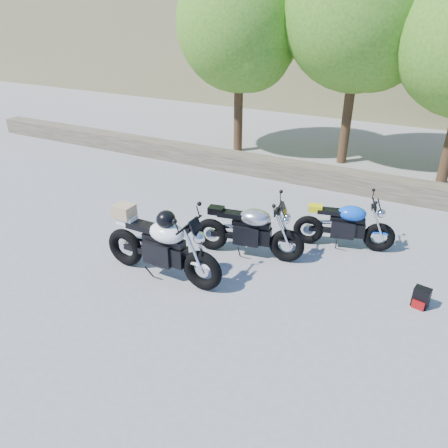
{
  "coord_description": "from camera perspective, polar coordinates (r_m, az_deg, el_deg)",
  "views": [
    {
      "loc": [
        3.45,
        -5.28,
        4.38
      ],
      "look_at": [
        0.2,
        1.0,
        0.75
      ],
      "focal_mm": 35.0,
      "sensor_mm": 36.0,
      "label": 1
    }
  ],
  "objects": [
    {
      "name": "stone_wall",
      "position": [
        12.04,
        9.09,
        6.79
      ],
      "size": [
        22.0,
        0.55,
        0.5
      ],
      "primitive_type": "cube",
      "color": "#443D2D",
      "rests_on": "ground"
    },
    {
      "name": "tree_decid_left",
      "position": [
        13.74,
        2.35,
        24.06
      ],
      "size": [
        3.67,
        3.67,
        5.62
      ],
      "color": "#382314",
      "rests_on": "ground"
    },
    {
      "name": "backpack",
      "position": [
        7.71,
        24.34,
        -8.78
      ],
      "size": [
        0.28,
        0.25,
        0.34
      ],
      "rotation": [
        0.0,
        0.0,
        -0.2
      ],
      "color": "black",
      "rests_on": "ground"
    },
    {
      "name": "white_bike",
      "position": [
        7.59,
        -8.28,
        -2.64
      ],
      "size": [
        2.36,
        0.75,
        1.31
      ],
      "rotation": [
        0.0,
        0.0,
        -0.01
      ],
      "color": "black",
      "rests_on": "ground"
    },
    {
      "name": "blue_bike",
      "position": [
        8.81,
        15.51,
        -0.18
      ],
      "size": [
        1.93,
        0.73,
        0.98
      ],
      "rotation": [
        0.0,
        0.0,
        0.24
      ],
      "color": "black",
      "rests_on": "ground"
    },
    {
      "name": "silver_bike",
      "position": [
        8.2,
        3.32,
        -0.9
      ],
      "size": [
        2.13,
        0.69,
        1.07
      ],
      "rotation": [
        0.0,
        0.0,
        0.17
      ],
      "color": "black",
      "rests_on": "ground"
    },
    {
      "name": "ground",
      "position": [
        7.67,
        -4.81,
        -7.72
      ],
      "size": [
        90.0,
        90.0,
        0.0
      ],
      "primitive_type": "plane",
      "color": "gray",
      "rests_on": "ground"
    },
    {
      "name": "tree_decid_mid",
      "position": [
        13.07,
        17.79,
        24.56
      ],
      "size": [
        4.08,
        4.08,
        6.24
      ],
      "color": "#382314",
      "rests_on": "ground"
    }
  ]
}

